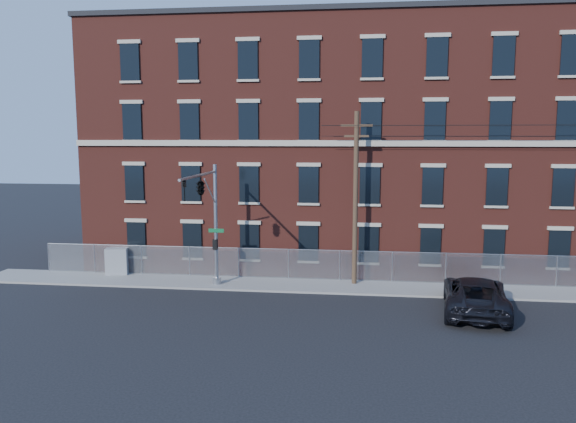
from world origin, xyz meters
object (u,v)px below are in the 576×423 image
Objects in this scene: traffic_signal_mast at (205,199)px; utility_pole_near at (356,195)px; utility_cabinet at (117,261)px; pickup_truck at (475,295)px.

utility_pole_near is at bearing 23.14° from traffic_signal_mast.
traffic_signal_mast is 0.70× the size of utility_pole_near.
traffic_signal_mast is 4.23× the size of utility_cabinet.
traffic_signal_mast is at bearing -40.89° from utility_cabinet.
traffic_signal_mast is 8.96m from utility_cabinet.
utility_pole_near reaches higher than traffic_signal_mast.
utility_cabinet is (-14.79, 0.40, -4.39)m from utility_pole_near.
utility_cabinet is (-6.79, 3.82, -4.44)m from traffic_signal_mast.
utility_pole_near is at bearing -27.94° from pickup_truck.
pickup_truck is at bearing -36.23° from utility_pole_near.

